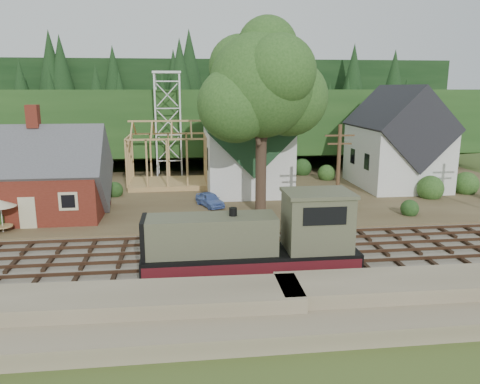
{
  "coord_description": "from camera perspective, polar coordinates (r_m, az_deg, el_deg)",
  "views": [
    {
      "loc": [
        -4.32,
        -27.74,
        10.61
      ],
      "look_at": [
        -0.23,
        6.0,
        3.0
      ],
      "focal_mm": 35.0,
      "sensor_mm": 36.0,
      "label": 1
    }
  ],
  "objects": [
    {
      "name": "car_blue",
      "position": [
        41.49,
        -3.69,
        -0.91
      ],
      "size": [
        2.76,
        3.94,
        1.25
      ],
      "primitive_type": "imported",
      "rotation": [
        0.0,
        0.0,
        0.39
      ],
      "color": "#6080CE",
      "rests_on": "village_flat"
    },
    {
      "name": "telegraph_pole_near",
      "position": [
        35.41,
        11.86,
        2.0
      ],
      "size": [
        2.2,
        0.28,
        8.0
      ],
      "color": "#4C331E",
      "rests_on": "ground"
    },
    {
      "name": "timber_frame",
      "position": [
        50.31,
        -8.77,
        4.08
      ],
      "size": [
        8.2,
        6.2,
        6.99
      ],
      "color": "tan",
      "rests_on": "village_flat"
    },
    {
      "name": "embankment",
      "position": [
        22.4,
        5.25,
        -15.72
      ],
      "size": [
        64.0,
        5.0,
        1.6
      ],
      "primitive_type": "cube",
      "color": "#7F7259",
      "rests_on": "ground"
    },
    {
      "name": "farmhouse",
      "position": [
        52.12,
        18.59,
        5.64
      ],
      "size": [
        8.4,
        10.8,
        10.6
      ],
      "color": "silver",
      "rests_on": "village_flat"
    },
    {
      "name": "lattice_tower",
      "position": [
        55.77,
        -8.83,
        11.88
      ],
      "size": [
        3.2,
        3.2,
        12.12
      ],
      "color": "silver",
      "rests_on": "village_flat"
    },
    {
      "name": "church",
      "position": [
        48.15,
        0.68,
        6.15
      ],
      "size": [
        8.4,
        15.17,
        13.0
      ],
      "color": "silver",
      "rests_on": "village_flat"
    },
    {
      "name": "big_tree",
      "position": [
        38.38,
        2.88,
        12.02
      ],
      "size": [
        10.9,
        8.4,
        14.7
      ],
      "color": "#38281E",
      "rests_on": "village_flat"
    },
    {
      "name": "village_flat",
      "position": [
        47.12,
        -1.48,
        -0.21
      ],
      "size": [
        64.0,
        26.0,
        0.3
      ],
      "primitive_type": "cube",
      "color": "brown",
      "rests_on": "ground"
    },
    {
      "name": "hillside",
      "position": [
        70.68,
        -3.34,
        3.97
      ],
      "size": [
        70.0,
        28.96,
        12.74
      ],
      "primitive_type": "cube",
      "rotation": [
        -0.17,
        0.0,
        0.0
      ],
      "color": "#1E3F19",
      "rests_on": "ground"
    },
    {
      "name": "railroad_bed",
      "position": [
        29.99,
        1.83,
        -7.95
      ],
      "size": [
        64.0,
        11.0,
        0.16
      ],
      "primitive_type": "cube",
      "color": "#726B5B",
      "rests_on": "ground"
    },
    {
      "name": "patio_set",
      "position": [
        37.88,
        -27.19,
        -1.4
      ],
      "size": [
        2.16,
        2.16,
        2.41
      ],
      "color": "silver",
      "rests_on": "village_flat"
    },
    {
      "name": "ridge",
      "position": [
        86.51,
        -4.01,
        5.55
      ],
      "size": [
        80.0,
        20.0,
        12.0
      ],
      "primitive_type": "cube",
      "color": "black",
      "rests_on": "ground"
    },
    {
      "name": "locomotive",
      "position": [
        26.47,
        2.32,
        -6.1
      ],
      "size": [
        11.97,
        2.99,
        4.79
      ],
      "color": "black",
      "rests_on": "railroad_bed"
    },
    {
      "name": "ground",
      "position": [
        30.02,
        1.83,
        -8.09
      ],
      "size": [
        140.0,
        140.0,
        0.0
      ],
      "primitive_type": "plane",
      "color": "#384C1E",
      "rests_on": "ground"
    },
    {
      "name": "depot",
      "position": [
        41.14,
        -23.28,
        1.23
      ],
      "size": [
        10.8,
        7.41,
        9.0
      ],
      "color": "#5A1E14",
      "rests_on": "village_flat"
    },
    {
      "name": "car_red",
      "position": [
        51.25,
        20.97,
        0.93
      ],
      "size": [
        4.96,
        2.63,
        1.33
      ],
      "primitive_type": "imported",
      "rotation": [
        0.0,
        0.0,
        1.48
      ],
      "color": "#BD0F33",
      "rests_on": "village_flat"
    }
  ]
}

